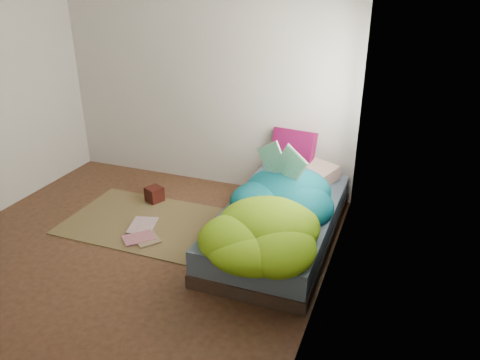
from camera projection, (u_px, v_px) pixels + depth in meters
name	position (u px, v px, depth m)	size (l,w,h in m)	color
ground	(129.00, 253.00, 4.29)	(3.50, 3.50, 0.00)	#3D2717
room_walls	(110.00, 76.00, 3.62)	(3.54, 3.54, 2.62)	silver
bed	(279.00, 224.00, 4.44)	(1.00, 2.00, 0.34)	#33241C
duvet	(274.00, 202.00, 4.11)	(0.96, 1.84, 0.34)	navy
rug	(146.00, 222.00, 4.81)	(1.60, 1.10, 0.01)	brown
pillow_floral	(305.00, 171.00, 4.99)	(0.64, 0.39, 0.14)	beige
pillow_magenta	(293.00, 151.00, 5.09)	(0.46, 0.14, 0.46)	#4E052E
open_book	(281.00, 152.00, 4.37)	(0.46, 0.10, 0.28)	#30872C
wooden_box	(154.00, 194.00, 5.20)	(0.16, 0.16, 0.16)	#35100C
floor_book_a	(131.00, 225.00, 4.71)	(0.25, 0.34, 0.03)	beige
floor_book_b	(136.00, 233.00, 4.56)	(0.21, 0.29, 0.03)	#BD6D7E
floor_book_c	(135.00, 241.00, 4.44)	(0.21, 0.29, 0.02)	tan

